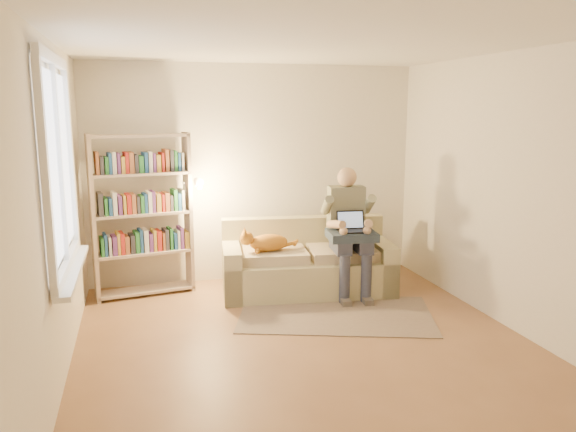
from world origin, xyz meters
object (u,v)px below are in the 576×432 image
object	(u,v)px
laptop	(352,226)
cat	(267,242)
sofa	(307,266)
person	(349,225)
bookshelf	(142,207)

from	to	relation	value
laptop	cat	bearing A→B (deg)	170.23
cat	sofa	bearing A→B (deg)	14.77
sofa	cat	xyz separation A→B (m)	(-0.48, -0.06, 0.33)
person	cat	xyz separation A→B (m)	(-0.90, 0.14, -0.18)
laptop	bookshelf	distance (m)	2.32
cat	bookshelf	size ratio (longest dim) A/B	0.36
cat	bookshelf	bearing A→B (deg)	169.75
laptop	person	bearing A→B (deg)	90.14
cat	person	bearing A→B (deg)	-1.65
sofa	laptop	world-z (taller)	laptop
bookshelf	cat	bearing A→B (deg)	-26.67
cat	laptop	xyz separation A→B (m)	(0.89, -0.27, 0.19)
bookshelf	laptop	bearing A→B (deg)	-26.48
sofa	bookshelf	distance (m)	1.97
sofa	person	world-z (taller)	person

